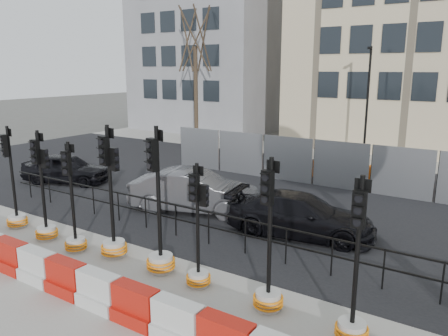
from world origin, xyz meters
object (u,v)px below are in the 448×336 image
Objects in this scene: traffic_signal_d at (113,227)px; car_c at (301,215)px; traffic_signal_h at (353,309)px; car_a at (66,169)px; traffic_signal_a at (15,207)px.

traffic_signal_d is 0.77× the size of car_c.
car_a is (-13.94, 4.52, -0.01)m from traffic_signal_h.
traffic_signal_a is at bearing -173.23° from traffic_signal_d.
traffic_signal_d is (4.22, 0.14, 0.18)m from traffic_signal_a.
traffic_signal_a is 4.22m from traffic_signal_d.
traffic_signal_a is 1.02× the size of traffic_signal_h.
traffic_signal_d is 0.87× the size of car_a.
traffic_signal_h reaches higher than car_c.
traffic_signal_a is 5.48m from car_a.
car_a is (-7.47, 4.28, -0.20)m from traffic_signal_d.
traffic_signal_a is at bearing 176.67° from traffic_signal_h.
car_a is at bearing 155.15° from traffic_signal_d.
traffic_signal_h is at bearing -128.64° from car_a.
traffic_signal_h is 0.77× the size of car_a.
car_a is (-3.25, 4.41, -0.02)m from traffic_signal_a.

